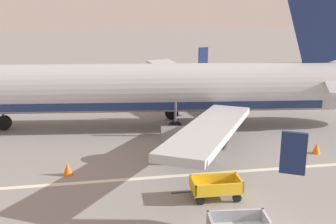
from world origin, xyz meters
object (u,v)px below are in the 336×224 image
(airplane, at_px, (154,89))
(baggage_cart_third_in_row, at_px, (216,187))
(traffic_cone_near_plane, at_px, (68,169))
(traffic_cone_by_carts, at_px, (317,148))

(airplane, relative_size, baggage_cart_third_in_row, 10.56)
(baggage_cart_third_in_row, bearing_deg, airplane, 96.33)
(airplane, xyz_separation_m, traffic_cone_near_plane, (-6.21, -8.15, -2.68))
(airplane, bearing_deg, traffic_cone_by_carts, -37.53)
(baggage_cart_third_in_row, bearing_deg, traffic_cone_by_carts, 31.21)
(baggage_cart_third_in_row, relative_size, traffic_cone_by_carts, 5.09)
(airplane, bearing_deg, baggage_cart_third_in_row, -83.67)
(airplane, distance_m, baggage_cart_third_in_row, 12.72)
(traffic_cone_near_plane, bearing_deg, baggage_cart_third_in_row, -29.31)
(traffic_cone_by_carts, bearing_deg, traffic_cone_near_plane, -177.30)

